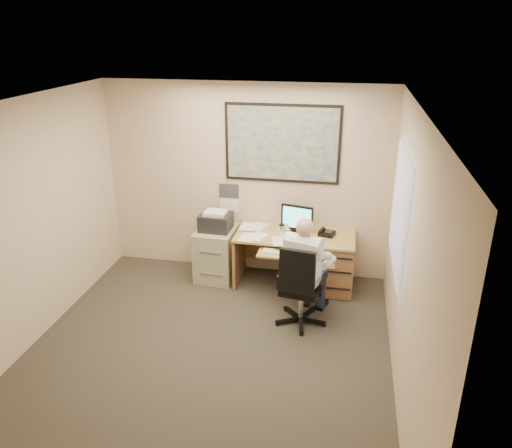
% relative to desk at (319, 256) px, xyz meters
% --- Properties ---
extents(room_shell, '(4.00, 4.50, 2.70)m').
position_rel_desk_xyz_m(room_shell, '(-1.09, -1.90, 0.91)').
color(room_shell, '#322F27').
rests_on(room_shell, ground).
extents(desk, '(1.60, 0.97, 1.11)m').
position_rel_desk_xyz_m(desk, '(0.00, 0.00, 0.00)').
color(desk, tan).
rests_on(desk, ground).
extents(world_map, '(1.56, 0.03, 1.06)m').
position_rel_desk_xyz_m(world_map, '(-0.58, 0.33, 1.46)').
color(world_map, '#1E4C93').
rests_on(world_map, room_shell).
extents(wall_calendar, '(0.28, 0.01, 0.42)m').
position_rel_desk_xyz_m(wall_calendar, '(-1.33, 0.34, 0.64)').
color(wall_calendar, white).
rests_on(wall_calendar, room_shell).
extents(window_blinds, '(0.06, 1.40, 1.30)m').
position_rel_desk_xyz_m(window_blinds, '(0.88, -1.10, 1.11)').
color(window_blinds, white).
rests_on(window_blinds, room_shell).
extents(filing_cabinet, '(0.55, 0.65, 1.01)m').
position_rel_desk_xyz_m(filing_cabinet, '(-1.44, -0.01, -0.01)').
color(filing_cabinet, '#A9A488').
rests_on(filing_cabinet, ground).
extents(office_chair, '(0.73, 0.73, 1.06)m').
position_rel_desk_xyz_m(office_chair, '(-0.13, -1.01, -0.13)').
color(office_chair, black).
rests_on(office_chair, ground).
extents(person, '(0.78, 0.94, 1.35)m').
position_rel_desk_xyz_m(person, '(-0.14, -0.93, 0.23)').
color(person, white).
rests_on(person, office_chair).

